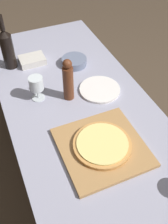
{
  "coord_description": "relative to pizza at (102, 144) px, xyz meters",
  "views": [
    {
      "loc": [
        -0.36,
        -0.91,
        1.71
      ],
      "look_at": [
        -0.02,
        -0.11,
        0.8
      ],
      "focal_mm": 42.0,
      "sensor_mm": 36.0,
      "label": 1
    }
  ],
  "objects": [
    {
      "name": "ground_plane",
      "position": [
        0.01,
        0.29,
        -0.77
      ],
      "size": [
        12.0,
        12.0,
        0.0
      ],
      "primitive_type": "plane",
      "color": "#4C3D2D"
    },
    {
      "name": "pepper_mill",
      "position": [
        -0.02,
        0.38,
        0.09
      ],
      "size": [
        0.06,
        0.06,
        0.24
      ],
      "color": "#5B2D19",
      "rests_on": "dining_table"
    },
    {
      "name": "wine_glass",
      "position": [
        -0.17,
        0.44,
        0.07
      ],
      "size": [
        0.08,
        0.08,
        0.14
      ],
      "color": "silver",
      "rests_on": "dining_table"
    },
    {
      "name": "dinner_plate",
      "position": [
        0.16,
        0.36,
        -0.02
      ],
      "size": [
        0.23,
        0.23,
        0.01
      ],
      "color": "white",
      "rests_on": "dining_table"
    },
    {
      "name": "small_bowl",
      "position": [
        0.12,
        0.65,
        -0.01
      ],
      "size": [
        0.15,
        0.15,
        0.04
      ],
      "color": "slate",
      "rests_on": "dining_table"
    },
    {
      "name": "pizza",
      "position": [
        0.0,
        0.0,
        0.0
      ],
      "size": [
        0.26,
        0.26,
        0.02
      ],
      "color": "#C68947",
      "rests_on": "cutting_board"
    },
    {
      "name": "dining_table",
      "position": [
        0.01,
        0.29,
        -0.12
      ],
      "size": [
        0.75,
        1.74,
        0.74
      ],
      "color": "#9393A8",
      "rests_on": "ground_plane"
    },
    {
      "name": "wine_bottle",
      "position": [
        -0.24,
        0.78,
        0.1
      ],
      "size": [
        0.07,
        0.07,
        0.33
      ],
      "color": "black",
      "rests_on": "dining_table"
    },
    {
      "name": "food_container",
      "position": [
        -0.11,
        0.76,
        -0.01
      ],
      "size": [
        0.16,
        0.12,
        0.04
      ],
      "color": "beige",
      "rests_on": "dining_table"
    },
    {
      "name": "cutting_board",
      "position": [
        -0.0,
        0.0,
        -0.02
      ],
      "size": [
        0.37,
        0.37,
        0.02
      ],
      "color": "#A87A47",
      "rests_on": "dining_table"
    }
  ]
}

